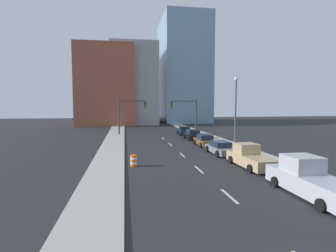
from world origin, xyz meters
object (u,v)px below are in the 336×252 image
(sedan_gray, at_px, (220,148))
(sedan_brown, at_px, (205,141))
(traffic_signal_right, at_px, (189,111))
(pickup_truck_tan, at_px, (250,158))
(sedan_navy, at_px, (184,131))
(traffic_signal_left, at_px, (127,111))
(traffic_barrel, at_px, (134,161))
(sedan_black, at_px, (193,135))
(street_lamp, at_px, (236,107))
(pickup_truck_silver, at_px, (310,181))

(sedan_gray, relative_size, sedan_brown, 1.01)
(traffic_signal_right, relative_size, sedan_brown, 1.30)
(pickup_truck_tan, distance_m, sedan_brown, 11.29)
(pickup_truck_tan, relative_size, sedan_gray, 1.14)
(pickup_truck_tan, height_order, sedan_navy, pickup_truck_tan)
(traffic_signal_left, height_order, sedan_navy, traffic_signal_left)
(traffic_signal_right, bearing_deg, traffic_signal_left, 180.00)
(traffic_barrel, bearing_deg, sedan_gray, 23.41)
(pickup_truck_tan, height_order, sedan_gray, pickup_truck_tan)
(pickup_truck_tan, bearing_deg, traffic_signal_left, 109.52)
(sedan_brown, bearing_deg, sedan_navy, 89.87)
(pickup_truck_tan, height_order, sedan_brown, pickup_truck_tan)
(traffic_signal_left, distance_m, sedan_black, 12.39)
(traffic_signal_left, bearing_deg, street_lamp, -48.64)
(pickup_truck_tan, xyz_separation_m, sedan_black, (-0.24, 17.52, -0.10))
(sedan_black, xyz_separation_m, sedan_navy, (0.07, 6.02, -0.02))
(sedan_navy, bearing_deg, sedan_gray, -88.69)
(traffic_barrel, height_order, street_lamp, street_lamp)
(traffic_signal_right, distance_m, sedan_brown, 13.83)
(traffic_signal_right, bearing_deg, sedan_brown, -95.10)
(pickup_truck_silver, bearing_deg, sedan_brown, 91.36)
(traffic_signal_left, bearing_deg, sedan_black, -36.67)
(sedan_navy, bearing_deg, traffic_signal_left, 175.65)
(pickup_truck_silver, bearing_deg, sedan_gray, 92.34)
(traffic_barrel, height_order, sedan_navy, sedan_navy)
(traffic_signal_right, bearing_deg, sedan_gray, -93.85)
(sedan_navy, bearing_deg, sedan_black, -88.55)
(sedan_brown, xyz_separation_m, sedan_black, (0.11, 6.24, 0.02))
(sedan_gray, xyz_separation_m, sedan_black, (0.19, 11.83, 0.03))
(traffic_signal_left, bearing_deg, sedan_brown, -54.71)
(street_lamp, bearing_deg, traffic_signal_right, 98.62)
(pickup_truck_silver, height_order, sedan_black, pickup_truck_silver)
(traffic_signal_left, relative_size, sedan_gray, 1.29)
(street_lamp, xyz_separation_m, sedan_gray, (-3.49, -4.33, -4.25))
(traffic_barrel, height_order, sedan_brown, sedan_brown)
(sedan_gray, xyz_separation_m, sedan_brown, (0.08, 5.59, 0.01))
(pickup_truck_silver, relative_size, sedan_brown, 1.33)
(pickup_truck_tan, xyz_separation_m, sedan_brown, (-0.34, 11.28, -0.12))
(pickup_truck_silver, xyz_separation_m, sedan_navy, (-0.26, 30.53, -0.22))
(traffic_signal_left, height_order, sedan_black, traffic_signal_left)
(traffic_barrel, distance_m, pickup_truck_tan, 9.68)
(traffic_signal_right, xyz_separation_m, street_lamp, (2.21, -14.61, 0.85))
(traffic_barrel, relative_size, pickup_truck_tan, 0.17)
(traffic_signal_right, height_order, pickup_truck_tan, traffic_signal_right)
(street_lamp, bearing_deg, traffic_barrel, -146.69)
(pickup_truck_silver, height_order, pickup_truck_tan, pickup_truck_silver)
(street_lamp, distance_m, sedan_brown, 5.58)
(street_lamp, distance_m, sedan_black, 9.21)
(pickup_truck_silver, xyz_separation_m, pickup_truck_tan, (-0.10, 6.99, -0.10))
(traffic_signal_left, relative_size, sedan_navy, 1.33)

